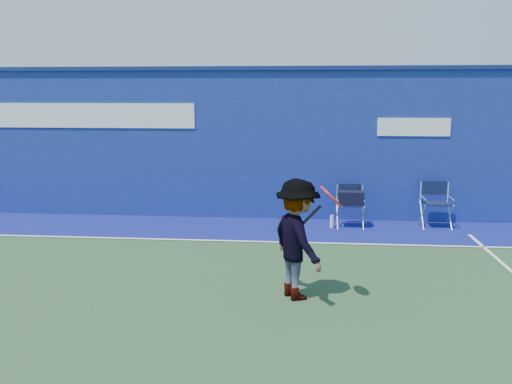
# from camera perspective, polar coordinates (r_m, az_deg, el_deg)

# --- Properties ---
(ground) EXTENTS (80.00, 80.00, 0.00)m
(ground) POSITION_cam_1_polar(r_m,az_deg,el_deg) (6.58, -8.43, -12.66)
(ground) COLOR #294826
(ground) RESTS_ON ground
(stadium_wall) EXTENTS (24.00, 0.50, 3.08)m
(stadium_wall) POSITION_cam_1_polar(r_m,az_deg,el_deg) (11.22, -2.48, 5.23)
(stadium_wall) COLOR navy
(stadium_wall) RESTS_ON ground
(out_of_bounds_strip) EXTENTS (24.00, 1.80, 0.01)m
(out_of_bounds_strip) POSITION_cam_1_polar(r_m,az_deg,el_deg) (10.40, -3.19, -3.84)
(out_of_bounds_strip) COLOR navy
(out_of_bounds_strip) RESTS_ON ground
(court_lines) EXTENTS (24.00, 12.00, 0.01)m
(court_lines) POSITION_cam_1_polar(r_m,az_deg,el_deg) (7.12, -7.29, -10.71)
(court_lines) COLOR white
(court_lines) RESTS_ON out_of_bounds_strip
(directors_chair_left) EXTENTS (0.49, 0.45, 0.82)m
(directors_chair_left) POSITION_cam_1_polar(r_m,az_deg,el_deg) (10.58, 9.88, -1.81)
(directors_chair_left) COLOR silver
(directors_chair_left) RESTS_ON ground
(directors_chair_right) EXTENTS (0.52, 0.47, 0.87)m
(directors_chair_right) POSITION_cam_1_polar(r_m,az_deg,el_deg) (10.98, 18.39, -2.15)
(directors_chair_right) COLOR silver
(directors_chair_right) RESTS_ON ground
(water_bottle) EXTENTS (0.07, 0.07, 0.25)m
(water_bottle) POSITION_cam_1_polar(r_m,az_deg,el_deg) (10.49, 7.98, -3.12)
(water_bottle) COLOR white
(water_bottle) RESTS_ON ground
(tennis_player) EXTENTS (1.05, 1.14, 1.52)m
(tennis_player) POSITION_cam_1_polar(r_m,az_deg,el_deg) (6.81, 4.40, -4.96)
(tennis_player) COLOR #EA4738
(tennis_player) RESTS_ON ground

